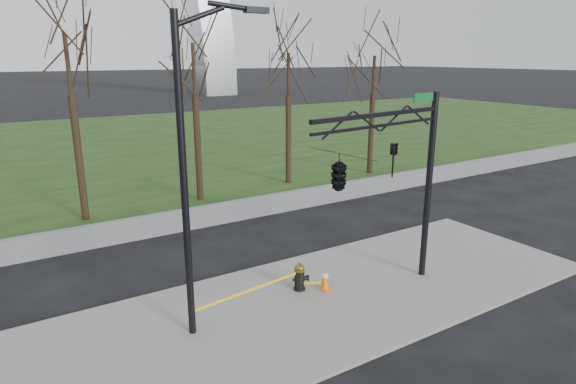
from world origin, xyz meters
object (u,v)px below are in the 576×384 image
traffic_cone (325,280)px  street_light (192,157)px  traffic_signal_mast (359,168)px  fire_hydrant (300,277)px

traffic_cone → street_light: (-4.11, -0.13, 4.27)m
street_light → traffic_signal_mast: street_light is taller
fire_hydrant → traffic_cone: fire_hydrant is taller
traffic_cone → fire_hydrant: bearing=149.4°
fire_hydrant → street_light: size_ratio=0.11×
fire_hydrant → street_light: 5.45m
fire_hydrant → traffic_signal_mast: 4.06m
traffic_cone → street_light: bearing=-178.1°
street_light → traffic_signal_mast: 4.42m
street_light → traffic_signal_mast: (4.24, -1.09, -0.55)m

